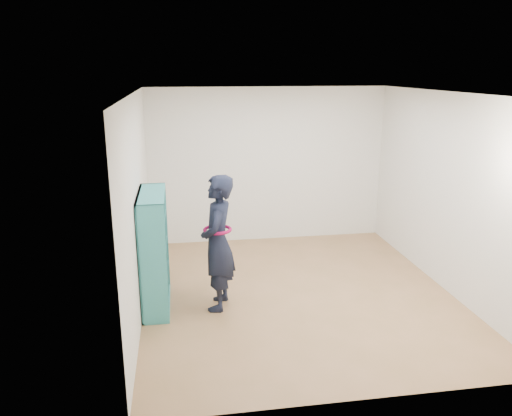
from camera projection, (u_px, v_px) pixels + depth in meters
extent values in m
plane|color=olive|center=(297.00, 293.00, 6.63)|extent=(4.50, 4.50, 0.00)
plane|color=white|center=(302.00, 93.00, 5.93)|extent=(4.50, 4.50, 0.00)
cube|color=white|center=(137.00, 205.00, 5.98)|extent=(0.02, 4.50, 2.60)
cube|color=white|center=(447.00, 193.00, 6.58)|extent=(0.02, 4.50, 2.60)
cube|color=white|center=(268.00, 166.00, 8.42)|extent=(4.00, 0.02, 2.60)
cube|color=white|center=(365.00, 266.00, 4.14)|extent=(4.00, 0.02, 2.60)
cube|color=teal|center=(153.00, 267.00, 5.63)|extent=(0.32, 0.02, 1.45)
cube|color=teal|center=(156.00, 236.00, 6.64)|extent=(0.32, 0.02, 1.45)
cube|color=teal|center=(157.00, 303.00, 6.33)|extent=(0.32, 1.09, 0.02)
cube|color=teal|center=(151.00, 194.00, 5.94)|extent=(0.32, 1.09, 0.02)
cube|color=teal|center=(142.00, 251.00, 6.11)|extent=(0.02, 1.09, 1.45)
cube|color=teal|center=(154.00, 255.00, 5.97)|extent=(0.29, 0.02, 1.41)
cube|color=teal|center=(155.00, 245.00, 6.30)|extent=(0.29, 0.02, 1.41)
cube|color=teal|center=(156.00, 277.00, 6.23)|extent=(0.29, 1.04, 0.02)
cube|color=teal|center=(154.00, 250.00, 6.14)|extent=(0.29, 1.04, 0.02)
cube|color=teal|center=(153.00, 223.00, 6.04)|extent=(0.29, 1.04, 0.02)
cube|color=beige|center=(158.00, 311.00, 5.98)|extent=(0.20, 0.13, 0.08)
cube|color=black|center=(157.00, 281.00, 5.82)|extent=(0.16, 0.15, 0.20)
cube|color=maroon|center=(155.00, 253.00, 5.73)|extent=(0.16, 0.15, 0.20)
cube|color=silver|center=(153.00, 229.00, 5.70)|extent=(0.20, 0.13, 0.05)
cube|color=navy|center=(159.00, 296.00, 6.25)|extent=(0.16, 0.15, 0.19)
cube|color=brown|center=(157.00, 268.00, 6.15)|extent=(0.16, 0.15, 0.24)
cube|color=#BFB28C|center=(156.00, 247.00, 6.12)|extent=(0.20, 0.13, 0.08)
cube|color=#26594C|center=(154.00, 215.00, 5.96)|extent=(0.16, 0.15, 0.22)
cube|color=beige|center=(160.00, 283.00, 6.57)|extent=(0.16, 0.15, 0.25)
cube|color=black|center=(158.00, 264.00, 6.55)|extent=(0.20, 0.13, 0.05)
cube|color=maroon|center=(157.00, 233.00, 6.39)|extent=(0.16, 0.15, 0.22)
cube|color=silver|center=(155.00, 207.00, 6.29)|extent=(0.16, 0.15, 0.22)
imported|color=black|center=(218.00, 243.00, 6.05)|extent=(0.53, 0.69, 1.68)
torus|color=#9F0C47|center=(218.00, 230.00, 6.00)|extent=(0.42, 0.42, 0.04)
cube|color=silver|center=(206.00, 232.00, 6.11)|extent=(0.01, 0.10, 0.14)
cube|color=black|center=(206.00, 232.00, 6.11)|extent=(0.01, 0.09, 0.14)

